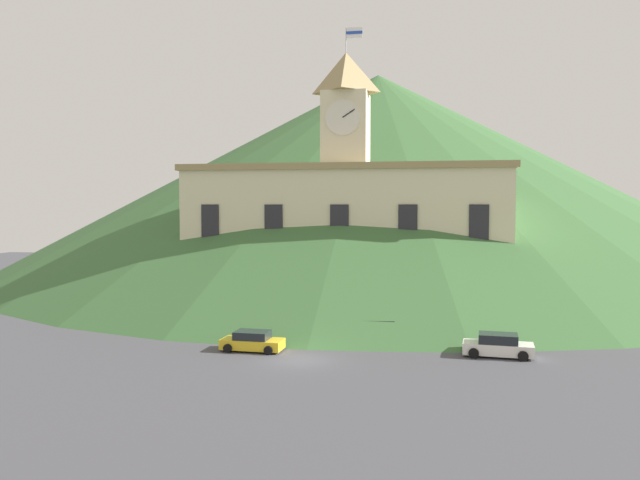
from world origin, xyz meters
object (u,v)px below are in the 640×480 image
(street_lamp_far_right, at_px, (208,273))
(car_white_taxi, at_px, (498,346))
(street_lamp_far_left, at_px, (344,276))
(car_black_suv, at_px, (214,319))
(car_green_wagon, at_px, (377,330))
(car_yellow_coupe, at_px, (252,341))
(pedestrian, at_px, (435,316))
(street_lamp_right, at_px, (453,280))

(street_lamp_far_right, distance_m, car_white_taxi, 27.74)
(street_lamp_far_left, bearing_deg, car_black_suv, -143.59)
(car_green_wagon, relative_size, car_white_taxi, 1.02)
(car_green_wagon, distance_m, car_white_taxi, 9.01)
(car_yellow_coupe, relative_size, pedestrian, 2.49)
(car_green_wagon, height_order, car_black_suv, car_black_suv)
(street_lamp_far_left, relative_size, car_black_suv, 1.01)
(car_yellow_coupe, xyz_separation_m, car_black_suv, (-5.16, 6.69, 0.20))
(street_lamp_far_right, xyz_separation_m, pedestrian, (20.60, -3.48, -2.78))
(car_green_wagon, height_order, car_yellow_coupe, car_green_wagon)
(street_lamp_far_right, relative_size, street_lamp_right, 1.06)
(car_white_taxi, bearing_deg, pedestrian, 118.85)
(street_lamp_right, relative_size, car_white_taxi, 1.04)
(street_lamp_far_right, xyz_separation_m, car_green_wagon, (16.34, -8.84, -3.00))
(street_lamp_far_left, distance_m, street_lamp_right, 9.47)
(car_white_taxi, bearing_deg, car_yellow_coupe, -170.70)
(street_lamp_far_right, height_order, street_lamp_far_left, street_lamp_far_right)
(street_lamp_right, bearing_deg, pedestrian, -113.07)
(street_lamp_far_left, height_order, pedestrian, street_lamp_far_left)
(car_white_taxi, bearing_deg, street_lamp_far_right, 158.01)
(street_lamp_far_right, relative_size, car_white_taxi, 1.11)
(street_lamp_far_left, relative_size, car_yellow_coupe, 1.17)
(street_lamp_far_left, bearing_deg, car_green_wagon, -67.16)
(street_lamp_right, height_order, car_black_suv, street_lamp_right)
(street_lamp_far_right, bearing_deg, car_white_taxi, -26.87)
(street_lamp_far_right, relative_size, pedestrian, 2.99)
(pedestrian, bearing_deg, street_lamp_far_right, -77.49)
(street_lamp_right, distance_m, car_black_suv, 20.45)
(car_yellow_coupe, bearing_deg, car_black_suv, 130.14)
(street_lamp_far_left, bearing_deg, street_lamp_far_right, -180.00)
(street_lamp_far_left, height_order, car_yellow_coupe, street_lamp_far_left)
(street_lamp_right, relative_size, car_green_wagon, 1.03)
(street_lamp_far_right, height_order, car_black_suv, street_lamp_far_right)
(street_lamp_far_right, relative_size, car_yellow_coupe, 1.20)
(street_lamp_far_left, height_order, car_green_wagon, street_lamp_far_left)
(pedestrian, bearing_deg, car_yellow_coupe, -28.27)
(street_lamp_far_right, height_order, car_yellow_coupe, street_lamp_far_right)
(car_white_taxi, distance_m, pedestrian, 9.83)
(car_yellow_coupe, distance_m, car_black_suv, 8.45)
(street_lamp_far_right, height_order, pedestrian, street_lamp_far_right)
(street_lamp_far_left, height_order, car_white_taxi, street_lamp_far_left)
(car_green_wagon, bearing_deg, street_lamp_right, -126.90)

